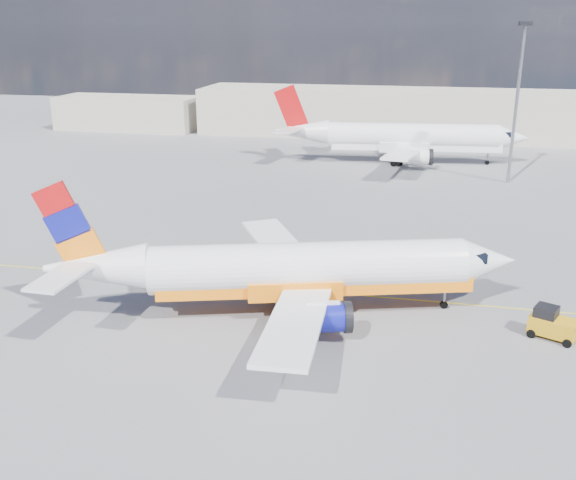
% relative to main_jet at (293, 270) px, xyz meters
% --- Properties ---
extents(ground, '(240.00, 240.00, 0.00)m').
position_rel_main_jet_xyz_m(ground, '(-1.69, 1.08, -3.29)').
color(ground, '#5B5B60').
rests_on(ground, ground).
extents(taxi_line, '(70.00, 0.15, 0.01)m').
position_rel_main_jet_xyz_m(taxi_line, '(-1.69, 4.08, -3.29)').
color(taxi_line, yellow).
rests_on(taxi_line, ground).
extents(terminal_main, '(70.00, 14.00, 8.00)m').
position_rel_main_jet_xyz_m(terminal_main, '(3.31, 76.08, 0.71)').
color(terminal_main, '#BFB6A4').
rests_on(terminal_main, ground).
extents(terminal_annex, '(26.00, 10.00, 6.00)m').
position_rel_main_jet_xyz_m(terminal_annex, '(-46.69, 73.08, -0.29)').
color(terminal_annex, '#BFB6A4').
rests_on(terminal_annex, ground).
extents(main_jet, '(32.63, 24.85, 9.88)m').
position_rel_main_jet_xyz_m(main_jet, '(0.00, 0.00, 0.00)').
color(main_jet, white).
rests_on(main_jet, ground).
extents(second_jet, '(35.97, 28.33, 10.91)m').
position_rel_main_jet_xyz_m(second_jet, '(5.32, 52.61, 0.35)').
color(second_jet, white).
rests_on(second_jet, ground).
extents(gse_tug, '(3.28, 2.77, 2.06)m').
position_rel_main_jet_xyz_m(gse_tug, '(17.02, -0.05, -2.32)').
color(gse_tug, black).
rests_on(gse_tug, ground).
extents(traffic_cone, '(0.35, 0.35, 0.49)m').
position_rel_main_jet_xyz_m(traffic_cone, '(-8.80, 4.13, -3.05)').
color(traffic_cone, white).
rests_on(traffic_cone, ground).
extents(floodlight_mast, '(1.41, 1.41, 19.33)m').
position_rel_main_jet_xyz_m(floodlight_mast, '(18.87, 43.21, 8.30)').
color(floodlight_mast, gray).
rests_on(floodlight_mast, ground).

